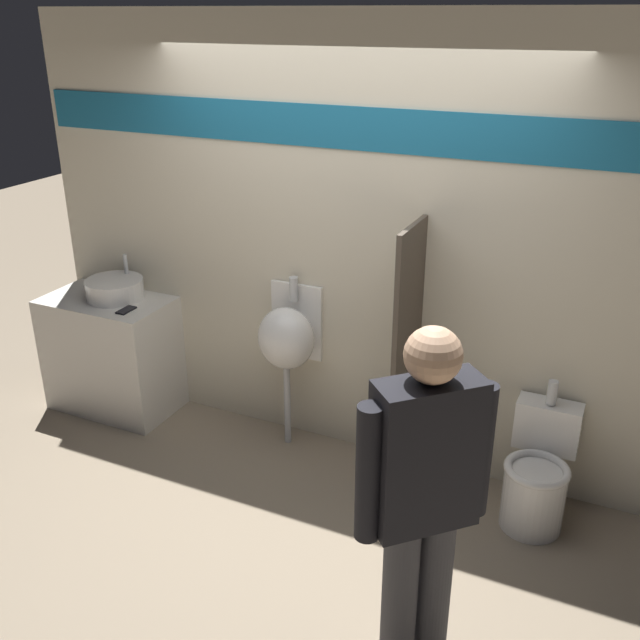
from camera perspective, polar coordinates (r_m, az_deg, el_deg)
The scene contains 9 objects.
ground_plane at distance 4.47m, azimuth -0.94°, elevation -13.25°, with size 16.00×16.00×0.00m, color gray.
display_wall at distance 4.33m, azimuth 2.41°, elevation 5.85°, with size 4.40×0.07×2.70m.
sink_counter at distance 5.32m, azimuth -16.28°, elevation -2.60°, with size 0.89×0.52×0.84m.
sink_basin at distance 5.14m, azimuth -16.09°, elevation 2.42°, with size 0.40×0.40×0.28m.
cell_phone at distance 4.91m, azimuth -15.25°, elevation 0.77°, with size 0.07×0.14×0.01m.
divider_near_counter at distance 4.17m, azimuth 6.89°, elevation -3.22°, with size 0.03×0.45×1.62m.
urinal_near_counter at distance 4.53m, azimuth -2.66°, elevation -1.44°, with size 0.37×0.32×1.14m.
toilet at distance 4.25m, azimuth 16.98°, elevation -11.88°, with size 0.36×0.52×0.80m.
person_in_vest at distance 2.92m, azimuth 8.24°, elevation -13.96°, with size 0.44×0.43×1.65m.
Camera 1 is at (1.58, -3.22, 2.67)m, focal length 40.00 mm.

